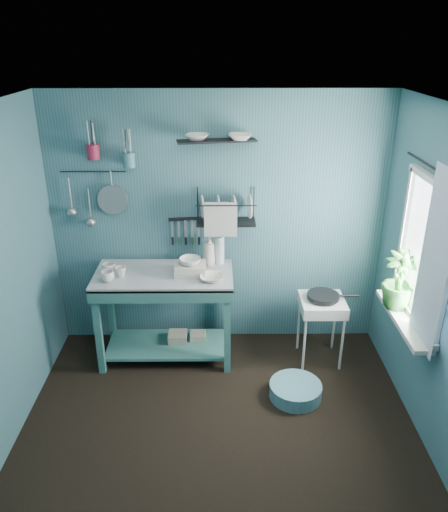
{
  "coord_description": "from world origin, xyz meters",
  "views": [
    {
      "loc": [
        0.01,
        -3.02,
        2.92
      ],
      "look_at": [
        0.05,
        0.85,
        1.2
      ],
      "focal_mm": 35.0,
      "sensor_mm": 36.0,
      "label": 1
    }
  ],
  "objects_px": {
    "soap_bottle": "(209,250)",
    "utensil_cup_teal": "(129,160)",
    "hotplate_stand": "(320,330)",
    "frying_pan": "(323,296)",
    "potted_plant": "(399,280)",
    "wash_tub": "(190,269)",
    "storage_tin_large": "(178,343)",
    "mug_left": "(107,276)",
    "water_bottle": "(220,250)",
    "mug_mid": "(121,272)",
    "dish_rack": "(226,207)",
    "mug_right": "(109,269)",
    "work_counter": "(166,315)",
    "utensil_cup_magenta": "(93,152)",
    "floor_basin": "(295,390)",
    "colander": "(113,200)",
    "storage_tin_small": "(198,342)"
  },
  "relations": [
    {
      "from": "mug_right",
      "to": "work_counter",
      "type": "bearing_deg",
      "value": 0.0
    },
    {
      "from": "mug_mid",
      "to": "mug_right",
      "type": "bearing_deg",
      "value": 153.43
    },
    {
      "from": "mug_right",
      "to": "utensil_cup_teal",
      "type": "distance_m",
      "value": 1.01
    },
    {
      "from": "potted_plant",
      "to": "storage_tin_small",
      "type": "xyz_separation_m",
      "value": [
        -1.7,
        0.59,
        -0.98
      ]
    },
    {
      "from": "mug_left",
      "to": "utensil_cup_teal",
      "type": "distance_m",
      "value": 1.06
    },
    {
      "from": "mug_left",
      "to": "mug_right",
      "type": "height_order",
      "value": "same"
    },
    {
      "from": "dish_rack",
      "to": "potted_plant",
      "type": "relative_size",
      "value": 1.12
    },
    {
      "from": "soap_bottle",
      "to": "hotplate_stand",
      "type": "relative_size",
      "value": 0.45
    },
    {
      "from": "storage_tin_large",
      "to": "water_bottle",
      "type": "bearing_deg",
      "value": 22.04
    },
    {
      "from": "dish_rack",
      "to": "work_counter",
      "type": "bearing_deg",
      "value": -153.4
    },
    {
      "from": "water_bottle",
      "to": "utensil_cup_teal",
      "type": "bearing_deg",
      "value": 175.02
    },
    {
      "from": "mug_left",
      "to": "mug_mid",
      "type": "height_order",
      "value": "mug_left"
    },
    {
      "from": "utensil_cup_magenta",
      "to": "hotplate_stand",
      "type": "bearing_deg",
      "value": -9.79
    },
    {
      "from": "mug_right",
      "to": "utensil_cup_magenta",
      "type": "height_order",
      "value": "utensil_cup_magenta"
    },
    {
      "from": "soap_bottle",
      "to": "utensil_cup_teal",
      "type": "xyz_separation_m",
      "value": [
        -0.71,
        0.09,
        0.84
      ]
    },
    {
      "from": "frying_pan",
      "to": "potted_plant",
      "type": "xyz_separation_m",
      "value": [
        0.51,
        -0.44,
        0.38
      ]
    },
    {
      "from": "mug_right",
      "to": "colander",
      "type": "xyz_separation_m",
      "value": [
        0.02,
        0.32,
        0.56
      ]
    },
    {
      "from": "wash_tub",
      "to": "soap_bottle",
      "type": "relative_size",
      "value": 0.94
    },
    {
      "from": "frying_pan",
      "to": "storage_tin_large",
      "type": "height_order",
      "value": "frying_pan"
    },
    {
      "from": "wash_tub",
      "to": "water_bottle",
      "type": "relative_size",
      "value": 1.0
    },
    {
      "from": "mug_left",
      "to": "colander",
      "type": "relative_size",
      "value": 0.44
    },
    {
      "from": "utensil_cup_teal",
      "to": "hotplate_stand",
      "type": "bearing_deg",
      "value": -11.48
    },
    {
      "from": "potted_plant",
      "to": "floor_basin",
      "type": "height_order",
      "value": "potted_plant"
    },
    {
      "from": "mug_right",
      "to": "storage_tin_large",
      "type": "xyz_separation_m",
      "value": [
        0.6,
        0.05,
        -0.84
      ]
    },
    {
      "from": "hotplate_stand",
      "to": "dish_rack",
      "type": "xyz_separation_m",
      "value": [
        -0.9,
        0.31,
        1.14
      ]
    },
    {
      "from": "storage_tin_small",
      "to": "floor_basin",
      "type": "distance_m",
      "value": 1.14
    },
    {
      "from": "mug_left",
      "to": "utensil_cup_teal",
      "type": "height_order",
      "value": "utensil_cup_teal"
    },
    {
      "from": "water_bottle",
      "to": "utensil_cup_magenta",
      "type": "xyz_separation_m",
      "value": [
        -1.12,
        0.07,
        0.92
      ]
    },
    {
      "from": "mug_right",
      "to": "soap_bottle",
      "type": "height_order",
      "value": "soap_bottle"
    },
    {
      "from": "mug_right",
      "to": "wash_tub",
      "type": "xyz_separation_m",
      "value": [
        0.75,
        -0.02,
        0.0
      ]
    },
    {
      "from": "work_counter",
      "to": "frying_pan",
      "type": "distance_m",
      "value": 1.5
    },
    {
      "from": "dish_rack",
      "to": "water_bottle",
      "type": "bearing_deg",
      "value": -157.09
    },
    {
      "from": "hotplate_stand",
      "to": "work_counter",
      "type": "bearing_deg",
      "value": 174.0
    },
    {
      "from": "water_bottle",
      "to": "work_counter",
      "type": "bearing_deg",
      "value": -157.07
    },
    {
      "from": "potted_plant",
      "to": "soap_bottle",
      "type": "bearing_deg",
      "value": 155.89
    },
    {
      "from": "mug_mid",
      "to": "dish_rack",
      "type": "xyz_separation_m",
      "value": [
        0.96,
        0.3,
        0.52
      ]
    },
    {
      "from": "mug_left",
      "to": "hotplate_stand",
      "type": "bearing_deg",
      "value": 2.64
    },
    {
      "from": "soap_bottle",
      "to": "mug_mid",
      "type": "bearing_deg",
      "value": -162.0
    },
    {
      "from": "mug_right",
      "to": "hotplate_stand",
      "type": "xyz_separation_m",
      "value": [
        1.98,
        -0.07,
        -0.62
      ]
    },
    {
      "from": "soap_bottle",
      "to": "floor_basin",
      "type": "distance_m",
      "value": 1.5
    },
    {
      "from": "hotplate_stand",
      "to": "frying_pan",
      "type": "distance_m",
      "value": 0.37
    },
    {
      "from": "frying_pan",
      "to": "storage_tin_large",
      "type": "relative_size",
      "value": 1.36
    },
    {
      "from": "wash_tub",
      "to": "dish_rack",
      "type": "xyz_separation_m",
      "value": [
        0.33,
        0.26,
        0.51
      ]
    },
    {
      "from": "hotplate_stand",
      "to": "utensil_cup_magenta",
      "type": "xyz_separation_m",
      "value": [
        -2.09,
        0.36,
        1.64
      ]
    },
    {
      "from": "mug_left",
      "to": "water_bottle",
      "type": "relative_size",
      "value": 0.44
    },
    {
      "from": "hotplate_stand",
      "to": "frying_pan",
      "type": "xyz_separation_m",
      "value": [
        0.0,
        0.0,
        0.37
      ]
    },
    {
      "from": "utensil_cup_teal",
      "to": "floor_basin",
      "type": "distance_m",
      "value": 2.53
    },
    {
      "from": "utensil_cup_magenta",
      "to": "dish_rack",
      "type": "bearing_deg",
      "value": -2.42
    },
    {
      "from": "wash_tub",
      "to": "dish_rack",
      "type": "bearing_deg",
      "value": 38.27
    },
    {
      "from": "mug_right",
      "to": "utensil_cup_magenta",
      "type": "relative_size",
      "value": 0.95
    }
  ]
}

